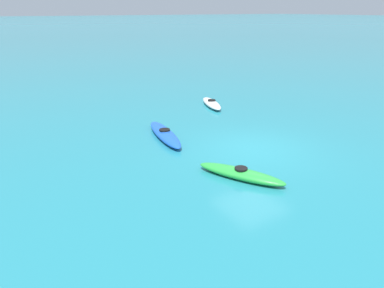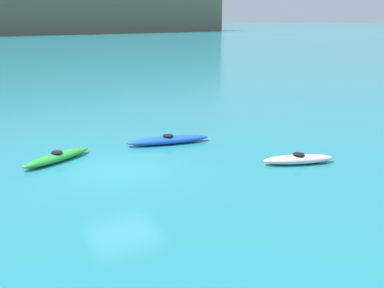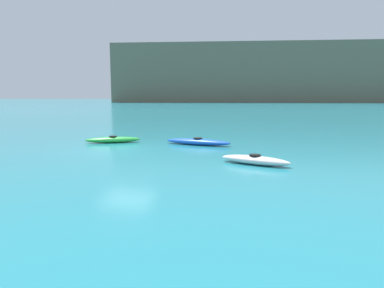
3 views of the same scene
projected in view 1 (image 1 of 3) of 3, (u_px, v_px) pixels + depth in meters
name	position (u px, v px, depth m)	size (l,w,h in m)	color
ground_plane	(254.00, 149.00, 13.68)	(600.00, 600.00, 0.00)	teal
kayak_blue	(165.00, 134.00, 14.80)	(3.63, 1.35, 0.37)	blue
kayak_white	(212.00, 103.00, 19.59)	(2.74, 1.48, 0.37)	white
kayak_green	(241.00, 174.00, 11.23)	(2.90, 1.87, 0.37)	green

